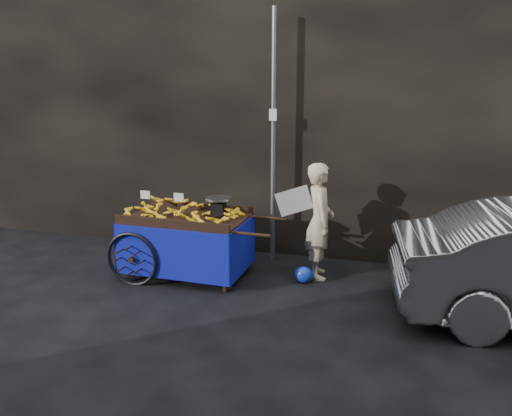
% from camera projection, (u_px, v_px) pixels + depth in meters
% --- Properties ---
extents(ground, '(80.00, 80.00, 0.00)m').
position_uv_depth(ground, '(231.00, 286.00, 7.27)').
color(ground, black).
rests_on(ground, ground).
extents(building_wall, '(13.50, 2.00, 5.00)m').
position_uv_depth(building_wall, '(296.00, 105.00, 8.99)').
color(building_wall, black).
rests_on(building_wall, ground).
extents(street_pole, '(0.12, 0.10, 4.00)m').
position_uv_depth(street_pole, '(274.00, 140.00, 7.92)').
color(street_pole, slate).
rests_on(street_pole, ground).
extents(banana_cart, '(2.49, 1.27, 1.34)m').
position_uv_depth(banana_cart, '(183.00, 223.00, 7.55)').
color(banana_cart, black).
rests_on(banana_cart, ground).
extents(vendor, '(0.95, 0.73, 1.75)m').
position_uv_depth(vendor, '(319.00, 221.00, 7.45)').
color(vendor, beige).
rests_on(vendor, ground).
extents(plastic_bag, '(0.27, 0.22, 0.25)m').
position_uv_depth(plastic_bag, '(304.00, 275.00, 7.38)').
color(plastic_bag, '#1634A9').
rests_on(plastic_bag, ground).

